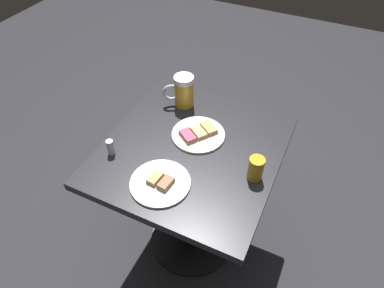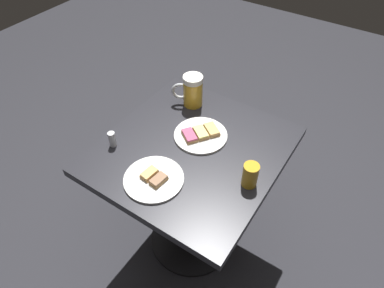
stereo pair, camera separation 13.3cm
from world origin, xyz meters
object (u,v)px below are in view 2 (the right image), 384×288
at_px(beer_glass_small, 250,175).
at_px(salt_shaker, 112,139).
at_px(plate_near, 201,134).
at_px(plate_far, 154,179).
at_px(beer_mug, 192,91).

xyz_separation_m(beer_glass_small, salt_shaker, (0.54, 0.12, -0.01)).
bearing_deg(plate_near, beer_glass_small, 157.71).
bearing_deg(beer_glass_small, plate_far, 30.66).
distance_m(plate_near, salt_shaker, 0.36).
height_order(plate_near, salt_shaker, salt_shaker).
distance_m(beer_mug, salt_shaker, 0.41).
relative_size(plate_near, beer_glass_small, 2.31).
height_order(beer_mug, salt_shaker, beer_mug).
relative_size(plate_far, beer_glass_small, 2.32).
relative_size(plate_near, beer_mug, 1.50).
xyz_separation_m(plate_near, salt_shaker, (0.26, 0.24, 0.02)).
height_order(plate_far, beer_glass_small, beer_glass_small).
relative_size(plate_far, beer_mug, 1.50).
bearing_deg(salt_shaker, beer_mug, -106.30).
bearing_deg(beer_mug, salt_shaker, 73.70).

